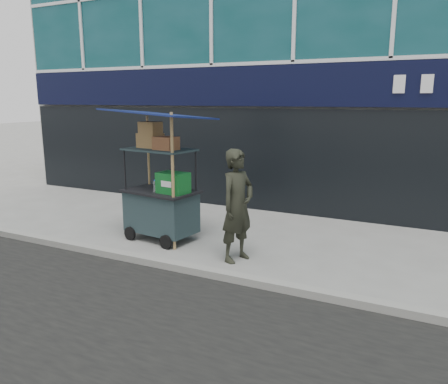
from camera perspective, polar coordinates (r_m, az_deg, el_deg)
The scene contains 4 objects.
ground at distance 6.89m, azimuth -1.83°, elevation -10.25°, with size 80.00×80.00×0.00m, color slate.
curb at distance 6.71m, azimuth -2.65°, elevation -10.35°, with size 80.00×0.18×0.12m, color gray.
vendor_cart at distance 8.22m, azimuth -8.20°, elevation -0.39°, with size 1.97×1.52×2.45m.
vendor_man at distance 7.06m, azimuth 1.77°, elevation -1.81°, with size 0.67×0.44×1.85m, color black.
Camera 1 is at (3.01, -5.62, 2.62)m, focal length 35.00 mm.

